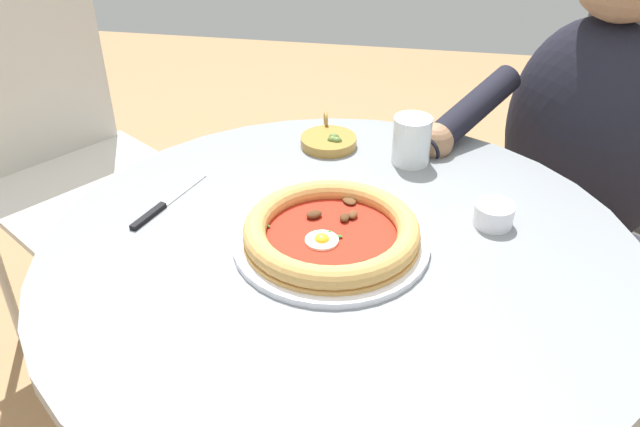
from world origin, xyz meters
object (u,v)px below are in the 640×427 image
water_glass (411,144)px  diner_person (565,223)px  steak_knife (159,208)px  ramekin_capers (494,214)px  pizza_on_plate (332,232)px  olive_pan (329,141)px  cafe_chair_diner (610,186)px  fork_utensil (482,376)px  cafe_chair_spare_near (64,149)px  dining_table (339,335)px

water_glass → diner_person: diner_person is taller
water_glass → steak_knife: water_glass is taller
steak_knife → water_glass: bearing=30.8°
ramekin_capers → steak_knife: bearing=-174.6°
pizza_on_plate → olive_pan: 0.32m
diner_person → cafe_chair_diner: 0.16m
fork_utensil → steak_knife: bearing=151.1°
ramekin_capers → cafe_chair_spare_near: (-0.97, 0.41, -0.18)m
steak_knife → cafe_chair_diner: cafe_chair_diner is taller
steak_knife → fork_utensil: 0.57m
ramekin_capers → cafe_chair_diner: cafe_chair_diner is taller
cafe_chair_diner → cafe_chair_spare_near: 1.28m
olive_pan → cafe_chair_diner: cafe_chair_diner is taller
cafe_chair_spare_near → steak_knife: bearing=-45.7°
steak_knife → cafe_chair_spare_near: cafe_chair_spare_near is taller
fork_utensil → olive_pan: bearing=116.1°
dining_table → cafe_chair_diner: cafe_chair_diner is taller
steak_knife → fork_utensil: size_ratio=1.13×
pizza_on_plate → cafe_chair_spare_near: bearing=145.7°
dining_table → ramekin_capers: size_ratio=14.70×
cafe_chair_spare_near → dining_table: bearing=-34.0°
cafe_chair_diner → cafe_chair_spare_near: size_ratio=0.98×
diner_person → water_glass: bearing=-150.3°
dining_table → diner_person: size_ratio=0.81×
ramekin_capers → fork_utensil: 0.33m
ramekin_capers → fork_utensil: size_ratio=0.37×
dining_table → cafe_chair_diner: (0.53, 0.59, -0.01)m
water_glass → cafe_chair_spare_near: (-0.83, 0.22, -0.20)m
pizza_on_plate → diner_person: diner_person is taller
steak_knife → fork_utensil: bearing=-28.9°
ramekin_capers → diner_person: bearing=61.8°
fork_utensil → diner_person: (0.23, 0.70, -0.22)m
dining_table → pizza_on_plate: (-0.01, 0.00, 0.20)m
steak_knife → dining_table: bearing=-9.1°
pizza_on_plate → diner_person: bearing=46.8°
dining_table → pizza_on_plate: 0.20m
steak_knife → olive_pan: 0.36m
water_glass → olive_pan: 0.16m
pizza_on_plate → steak_knife: size_ratio=1.58×
dining_table → diner_person: diner_person is taller
ramekin_capers → olive_pan: bearing=143.1°
olive_pan → pizza_on_plate: bearing=-80.0°
pizza_on_plate → steak_knife: (-0.29, 0.04, -0.02)m
dining_table → water_glass: (0.09, 0.28, 0.22)m
olive_pan → water_glass: bearing=-14.0°
water_glass → cafe_chair_diner: cafe_chair_diner is taller
fork_utensil → cafe_chair_diner: (0.33, 0.82, -0.19)m
fork_utensil → cafe_chair_spare_near: size_ratio=0.18×
diner_person → fork_utensil: bearing=-108.0°
dining_table → water_glass: water_glass is taller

